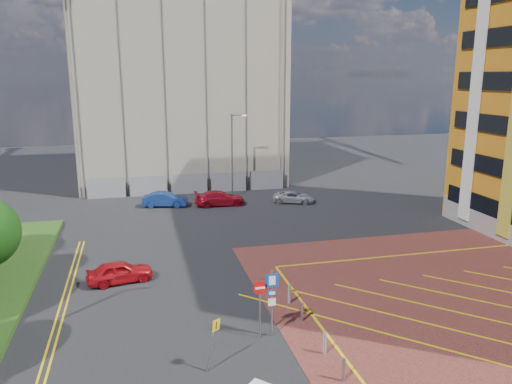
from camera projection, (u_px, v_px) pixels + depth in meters
name	position (u px, v px, depth m)	size (l,w,h in m)	color
ground	(267.00, 349.00, 21.72)	(140.00, 140.00, 0.00)	black
lamp_back	(233.00, 152.00, 48.13)	(1.53, 0.16, 8.00)	#9EA0A8
sign_cluster	(267.00, 297.00, 22.27)	(1.17, 0.12, 3.20)	#9EA0A8
warning_sign	(213.00, 338.00, 19.81)	(0.65, 0.40, 2.25)	#9EA0A8
bollard_row	(331.00, 353.00, 20.57)	(0.14, 11.14, 0.90)	#9EA0A8
construction_building	(177.00, 80.00, 57.01)	(21.20, 19.20, 22.00)	gray
construction_fence	(199.00, 183.00, 50.08)	(21.60, 0.06, 2.00)	gray
car_red_left	(120.00, 272.00, 28.58)	(1.49, 3.69, 1.26)	red
car_blue_back	(165.00, 199.00, 45.01)	(1.39, 3.99, 1.31)	navy
car_red_back	(220.00, 198.00, 45.44)	(1.85, 4.56, 1.32)	#AE0E1F
car_silver_back	(294.00, 197.00, 46.41)	(1.77, 3.84, 1.07)	silver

